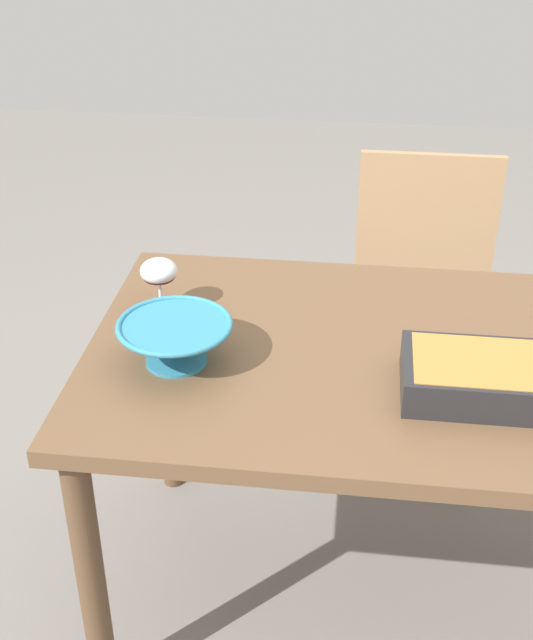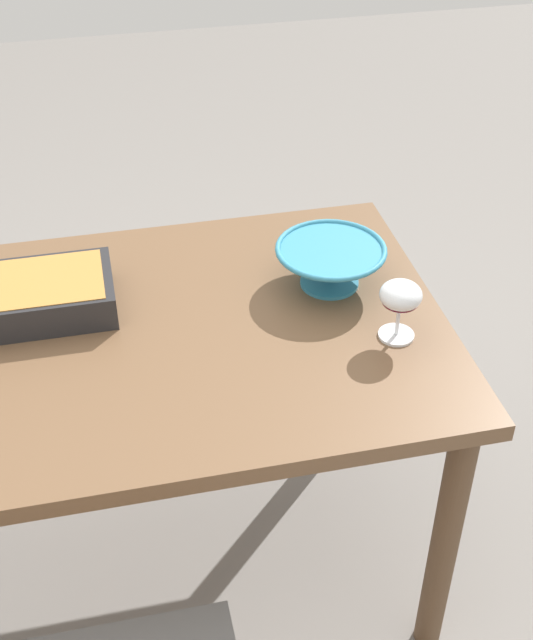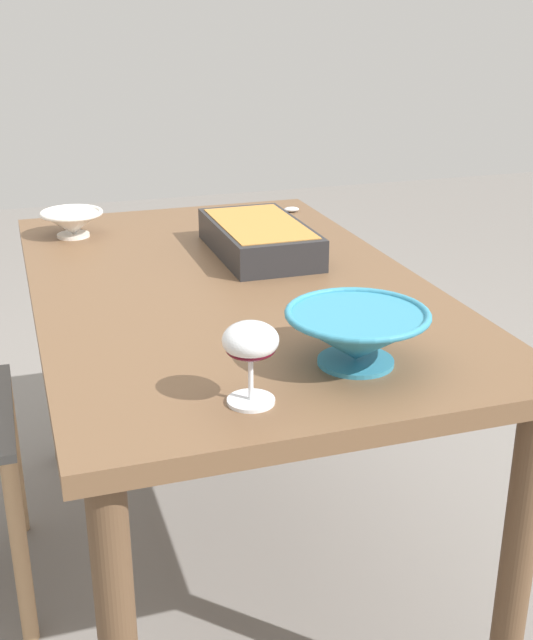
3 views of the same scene
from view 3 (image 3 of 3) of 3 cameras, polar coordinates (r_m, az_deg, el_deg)
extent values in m
plane|color=gray|center=(2.15, -2.35, -16.25)|extent=(8.00, 8.00, 0.00)
cube|color=brown|center=(1.81, -2.70, 2.16)|extent=(1.39, 0.83, 0.04)
cylinder|color=brown|center=(1.61, 16.93, -16.48)|extent=(0.06, 0.06, 0.70)
cylinder|color=brown|center=(2.60, 1.28, -0.32)|extent=(0.06, 0.06, 0.70)
cylinder|color=brown|center=(2.48, -14.49, -2.20)|extent=(0.06, 0.06, 0.70)
cylinder|color=tan|center=(1.87, -16.76, -15.25)|extent=(0.04, 0.04, 0.45)
cylinder|color=tan|center=(2.23, -17.20, -8.96)|extent=(0.04, 0.04, 0.45)
cylinder|color=white|center=(1.26, -1.09, -5.64)|extent=(0.07, 0.07, 0.01)
cylinder|color=white|center=(1.24, -1.10, -4.07)|extent=(0.01, 0.01, 0.07)
ellipsoid|color=white|center=(1.22, -1.12, -1.40)|extent=(0.09, 0.09, 0.06)
ellipsoid|color=#4C0A19|center=(1.22, -1.12, -2.00)|extent=(0.08, 0.08, 0.03)
cube|color=#262628|center=(1.98, -0.51, 5.67)|extent=(0.38, 0.21, 0.08)
cube|color=#B27A38|center=(1.98, -0.52, 6.50)|extent=(0.35, 0.19, 0.02)
cylinder|color=white|center=(2.20, -13.29, 5.77)|extent=(0.08, 0.08, 0.01)
cone|color=white|center=(2.19, -13.36, 6.56)|extent=(0.15, 0.15, 0.05)
torus|color=white|center=(2.18, -13.42, 7.25)|extent=(0.16, 0.16, 0.01)
cylinder|color=teal|center=(1.40, 6.22, -2.88)|extent=(0.13, 0.13, 0.01)
cone|color=teal|center=(1.38, 6.29, -1.16)|extent=(0.24, 0.24, 0.08)
torus|color=teal|center=(1.37, 6.36, 0.44)|extent=(0.24, 0.24, 0.01)
cylinder|color=silver|center=(2.38, -1.32, 7.56)|extent=(0.03, 0.13, 0.01)
ellipsoid|color=silver|center=(2.39, 1.75, 7.71)|extent=(0.04, 0.05, 0.01)
camera|label=1|loc=(2.55, 38.64, 26.61)|focal=47.26mm
camera|label=2|loc=(1.97, -55.52, 28.68)|focal=48.24mm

